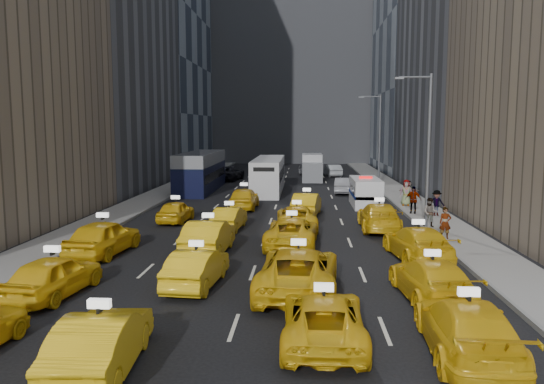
{
  "coord_description": "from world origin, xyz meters",
  "views": [
    {
      "loc": [
        2.06,
        -19.24,
        6.02
      ],
      "look_at": [
        0.15,
        12.98,
        2.0
      ],
      "focal_mm": 35.0,
      "sensor_mm": 36.0,
      "label": 1
    }
  ],
  "objects_px": {
    "city_bus": "(269,175)",
    "box_truck": "(312,168)",
    "taxi_3": "(467,328)",
    "taxi_1": "(101,342)",
    "taxi_2": "(323,318)",
    "nypd_van": "(365,193)",
    "double_decker": "(201,172)",
    "pedestrian_0": "(445,223)"
  },
  "relations": [
    {
      "from": "taxi_1",
      "to": "city_bus",
      "type": "relative_size",
      "value": 0.38
    },
    {
      "from": "taxi_1",
      "to": "double_decker",
      "type": "height_order",
      "value": "double_decker"
    },
    {
      "from": "taxi_2",
      "to": "double_decker",
      "type": "distance_m",
      "value": 36.22
    },
    {
      "from": "double_decker",
      "to": "pedestrian_0",
      "type": "height_order",
      "value": "double_decker"
    },
    {
      "from": "taxi_1",
      "to": "double_decker",
      "type": "distance_m",
      "value": 37.23
    },
    {
      "from": "taxi_3",
      "to": "box_truck",
      "type": "xyz_separation_m",
      "value": [
        -3.35,
        45.47,
        0.67
      ]
    },
    {
      "from": "taxi_1",
      "to": "taxi_3",
      "type": "distance_m",
      "value": 9.37
    },
    {
      "from": "taxi_3",
      "to": "pedestrian_0",
      "type": "distance_m",
      "value": 14.54
    },
    {
      "from": "pedestrian_0",
      "to": "box_truck",
      "type": "bearing_deg",
      "value": 106.23
    },
    {
      "from": "taxi_3",
      "to": "city_bus",
      "type": "bearing_deg",
      "value": -75.05
    },
    {
      "from": "taxi_2",
      "to": "taxi_3",
      "type": "xyz_separation_m",
      "value": [
        3.73,
        -0.7,
        0.08
      ]
    },
    {
      "from": "city_bus",
      "to": "box_truck",
      "type": "distance_m",
      "value": 11.28
    },
    {
      "from": "double_decker",
      "to": "box_truck",
      "type": "xyz_separation_m",
      "value": [
        10.57,
        10.04,
        -0.32
      ]
    },
    {
      "from": "taxi_3",
      "to": "double_decker",
      "type": "distance_m",
      "value": 38.09
    },
    {
      "from": "pedestrian_0",
      "to": "taxi_3",
      "type": "bearing_deg",
      "value": -97.89
    },
    {
      "from": "taxi_1",
      "to": "taxi_3",
      "type": "xyz_separation_m",
      "value": [
        9.25,
        1.48,
        -0.0
      ]
    },
    {
      "from": "double_decker",
      "to": "city_bus",
      "type": "height_order",
      "value": "double_decker"
    },
    {
      "from": "box_truck",
      "to": "pedestrian_0",
      "type": "relative_size",
      "value": 3.93
    },
    {
      "from": "taxi_2",
      "to": "pedestrian_0",
      "type": "height_order",
      "value": "pedestrian_0"
    },
    {
      "from": "taxi_2",
      "to": "nypd_van",
      "type": "height_order",
      "value": "nypd_van"
    },
    {
      "from": "taxi_1",
      "to": "city_bus",
      "type": "xyz_separation_m",
      "value": [
        1.72,
        36.47,
        0.76
      ]
    },
    {
      "from": "taxi_1",
      "to": "double_decker",
      "type": "relative_size",
      "value": 0.38
    },
    {
      "from": "taxi_2",
      "to": "taxi_3",
      "type": "height_order",
      "value": "taxi_3"
    },
    {
      "from": "taxi_2",
      "to": "nypd_van",
      "type": "bearing_deg",
      "value": -98.43
    },
    {
      "from": "city_bus",
      "to": "double_decker",
      "type": "bearing_deg",
      "value": 169.54
    },
    {
      "from": "taxi_3",
      "to": "box_truck",
      "type": "height_order",
      "value": "box_truck"
    },
    {
      "from": "nypd_van",
      "to": "double_decker",
      "type": "relative_size",
      "value": 0.45
    },
    {
      "from": "city_bus",
      "to": "box_truck",
      "type": "relative_size",
      "value": 1.86
    },
    {
      "from": "taxi_2",
      "to": "pedestrian_0",
      "type": "bearing_deg",
      "value": -116.3
    },
    {
      "from": "box_truck",
      "to": "double_decker",
      "type": "bearing_deg",
      "value": -131.93
    },
    {
      "from": "taxi_2",
      "to": "box_truck",
      "type": "height_order",
      "value": "box_truck"
    },
    {
      "from": "taxi_1",
      "to": "city_bus",
      "type": "distance_m",
      "value": 36.52
    },
    {
      "from": "taxi_1",
      "to": "pedestrian_0",
      "type": "height_order",
      "value": "pedestrian_0"
    },
    {
      "from": "taxi_2",
      "to": "taxi_3",
      "type": "distance_m",
      "value": 3.8
    },
    {
      "from": "nypd_van",
      "to": "box_truck",
      "type": "xyz_separation_m",
      "value": [
        -3.73,
        18.98,
        0.41
      ]
    },
    {
      "from": "taxi_3",
      "to": "box_truck",
      "type": "bearing_deg",
      "value": -82.97
    },
    {
      "from": "box_truck",
      "to": "pedestrian_0",
      "type": "distance_m",
      "value": 31.94
    },
    {
      "from": "taxi_1",
      "to": "box_truck",
      "type": "bearing_deg",
      "value": -101.28
    },
    {
      "from": "taxi_1",
      "to": "double_decker",
      "type": "xyz_separation_m",
      "value": [
        -4.67,
        36.92,
        0.99
      ]
    },
    {
      "from": "taxi_1",
      "to": "double_decker",
      "type": "bearing_deg",
      "value": -86.91
    },
    {
      "from": "taxi_1",
      "to": "taxi_3",
      "type": "bearing_deg",
      "value": -175.02
    },
    {
      "from": "double_decker",
      "to": "pedestrian_0",
      "type": "relative_size",
      "value": 7.34
    }
  ]
}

